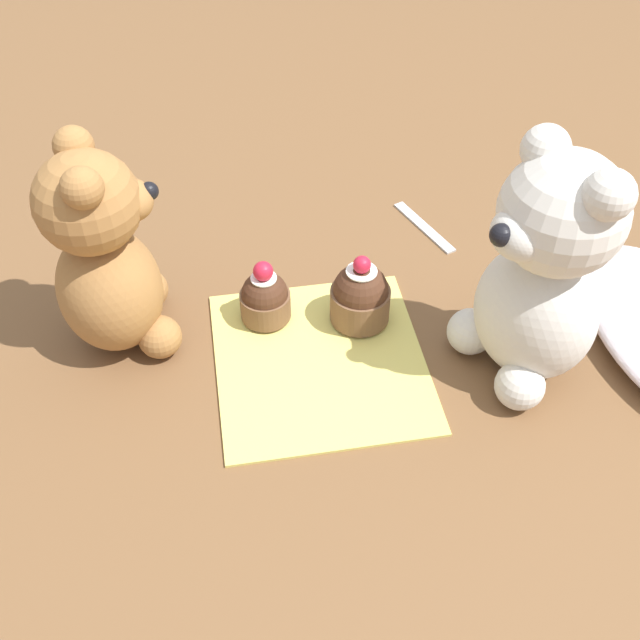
% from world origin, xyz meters
% --- Properties ---
extents(ground_plane, '(4.00, 4.00, 0.00)m').
position_xyz_m(ground_plane, '(0.00, 0.00, 0.00)').
color(ground_plane, brown).
extents(knitted_placemat, '(0.21, 0.20, 0.01)m').
position_xyz_m(knitted_placemat, '(0.00, 0.00, 0.00)').
color(knitted_placemat, '#E0D166').
rests_on(knitted_placemat, ground_plane).
extents(teddy_bear_cream, '(0.14, 0.13, 0.23)m').
position_xyz_m(teddy_bear_cream, '(0.03, 0.19, 0.11)').
color(teddy_bear_cream, silver).
rests_on(teddy_bear_cream, ground_plane).
extents(teddy_bear_tan, '(0.12, 0.12, 0.21)m').
position_xyz_m(teddy_bear_tan, '(-0.07, -0.18, 0.10)').
color(teddy_bear_tan, '#A3703D').
rests_on(teddy_bear_tan, ground_plane).
extents(cupcake_near_cream_bear, '(0.06, 0.06, 0.08)m').
position_xyz_m(cupcake_near_cream_bear, '(-0.05, 0.05, 0.03)').
color(cupcake_near_cream_bear, brown).
rests_on(cupcake_near_cream_bear, knitted_placemat).
extents(cupcake_near_tan_bear, '(0.05, 0.05, 0.07)m').
position_xyz_m(cupcake_near_tan_bear, '(-0.07, -0.04, 0.03)').
color(cupcake_near_tan_bear, brown).
rests_on(cupcake_near_tan_bear, knitted_placemat).
extents(teaspoon, '(0.10, 0.05, 0.01)m').
position_xyz_m(teaspoon, '(-0.18, 0.15, 0.00)').
color(teaspoon, silver).
rests_on(teaspoon, ground_plane).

